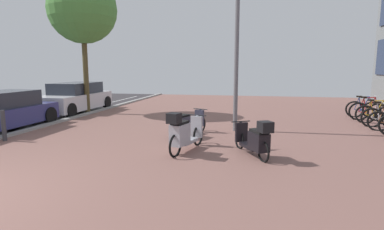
# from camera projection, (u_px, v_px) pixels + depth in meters

# --- Properties ---
(bicycle_rack_07) EXTENTS (1.35, 0.48, 0.99)m
(bicycle_rack_07) POSITION_uv_depth(u_px,v_px,m) (382.00, 118.00, 10.81)
(bicycle_rack_07) COLOR black
(bicycle_rack_07) RESTS_ON ground
(bicycle_rack_08) EXTENTS (1.33, 0.58, 0.99)m
(bicycle_rack_08) POSITION_uv_depth(u_px,v_px,m) (376.00, 115.00, 11.53)
(bicycle_rack_08) COLOR black
(bicycle_rack_08) RESTS_ON ground
(bicycle_rack_09) EXTENTS (1.42, 0.48, 1.03)m
(bicycle_rack_09) POSITION_uv_depth(u_px,v_px,m) (368.00, 111.00, 12.26)
(bicycle_rack_09) COLOR black
(bicycle_rack_09) RESTS_ON ground
(bicycle_rack_10) EXTENTS (1.31, 0.53, 0.99)m
(bicycle_rack_10) POSITION_uv_depth(u_px,v_px,m) (363.00, 109.00, 12.99)
(bicycle_rack_10) COLOR black
(bicycle_rack_10) RESTS_ON ground
(scooter_near) EXTENTS (0.75, 1.78, 1.07)m
(scooter_near) POSITION_uv_depth(u_px,v_px,m) (183.00, 133.00, 7.60)
(scooter_near) COLOR black
(scooter_near) RESTS_ON ground
(scooter_mid) EXTENTS (0.89, 1.71, 0.79)m
(scooter_mid) POSITION_uv_depth(u_px,v_px,m) (187.00, 124.00, 9.42)
(scooter_mid) COLOR black
(scooter_mid) RESTS_ON ground
(scooter_far) EXTENTS (1.00, 1.53, 0.94)m
(scooter_far) POSITION_uv_depth(u_px,v_px,m) (255.00, 139.00, 7.20)
(scooter_far) COLOR black
(scooter_far) RESTS_ON ground
(parked_car_near) EXTENTS (1.79, 4.01, 1.30)m
(parked_car_near) POSITION_uv_depth(u_px,v_px,m) (0.00, 112.00, 10.27)
(parked_car_near) COLOR navy
(parked_car_near) RESTS_ON ground
(parked_car_far) EXTENTS (1.84, 4.26, 1.38)m
(parked_car_far) POSITION_uv_depth(u_px,v_px,m) (75.00, 98.00, 14.64)
(parked_car_far) COLOR silver
(parked_car_far) RESTS_ON ground
(lamp_post) EXTENTS (0.20, 0.52, 5.90)m
(lamp_post) POSITION_uv_depth(u_px,v_px,m) (237.00, 30.00, 9.82)
(lamp_post) COLOR slate
(lamp_post) RESTS_ON ground
(street_tree) EXTENTS (3.00, 3.00, 6.14)m
(street_tree) POSITION_uv_depth(u_px,v_px,m) (83.00, 9.00, 13.57)
(street_tree) COLOR brown
(street_tree) RESTS_ON ground
(bollard_far) EXTENTS (0.12, 0.12, 0.89)m
(bollard_far) POSITION_uv_depth(u_px,v_px,m) (4.00, 126.00, 8.80)
(bollard_far) COLOR #38383D
(bollard_far) RESTS_ON ground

